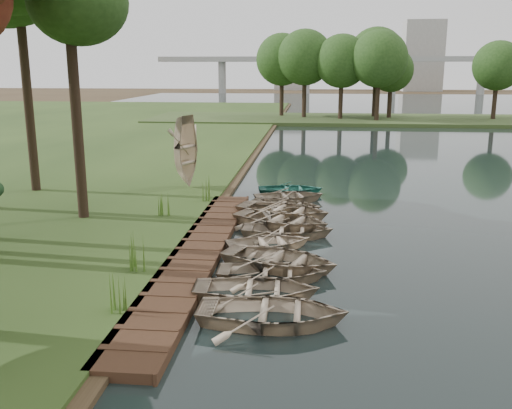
# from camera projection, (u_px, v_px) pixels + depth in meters

# --- Properties ---
(ground) EXTENTS (300.00, 300.00, 0.00)m
(ground) POSITION_uv_depth(u_px,v_px,m) (245.00, 259.00, 19.04)
(ground) COLOR #3D2F1D
(boardwalk) EXTENTS (1.60, 16.00, 0.30)m
(boardwalk) POSITION_uv_depth(u_px,v_px,m) (198.00, 253.00, 19.16)
(boardwalk) COLOR #382315
(boardwalk) RESTS_ON ground
(peninsula) EXTENTS (50.00, 14.00, 0.45)m
(peninsula) POSITION_uv_depth(u_px,v_px,m) (364.00, 120.00, 66.55)
(peninsula) COLOR #33461F
(peninsula) RESTS_ON ground
(far_trees) EXTENTS (45.60, 5.60, 8.80)m
(far_trees) POSITION_uv_depth(u_px,v_px,m) (337.00, 65.00, 65.42)
(far_trees) COLOR black
(far_trees) RESTS_ON peninsula
(bridge) EXTENTS (95.90, 4.00, 8.60)m
(bridge) POSITION_uv_depth(u_px,v_px,m) (359.00, 63.00, 132.20)
(bridge) COLOR #A5A5A0
(bridge) RESTS_ON ground
(building_a) EXTENTS (10.00, 8.00, 18.00)m
(building_a) POSITION_uv_depth(u_px,v_px,m) (422.00, 56.00, 149.34)
(building_a) COLOR #A5A5A0
(building_a) RESTS_ON ground
(building_b) EXTENTS (8.00, 8.00, 12.00)m
(building_b) POSITION_uv_depth(u_px,v_px,m) (290.00, 68.00, 158.33)
(building_b) COLOR #A5A5A0
(building_b) RESTS_ON ground
(rowboat_0) EXTENTS (3.78, 2.71, 0.78)m
(rowboat_0) POSITION_uv_depth(u_px,v_px,m) (273.00, 309.00, 14.03)
(rowboat_0) COLOR tan
(rowboat_0) RESTS_ON water
(rowboat_1) EXTENTS (3.57, 2.63, 0.72)m
(rowboat_1) POSITION_uv_depth(u_px,v_px,m) (257.00, 287.00, 15.56)
(rowboat_1) COLOR tan
(rowboat_1) RESTS_ON water
(rowboat_2) EXTENTS (3.35, 2.45, 0.68)m
(rowboat_2) POSITION_uv_depth(u_px,v_px,m) (272.00, 270.00, 16.91)
(rowboat_2) COLOR tan
(rowboat_2) RESTS_ON water
(rowboat_3) EXTENTS (4.45, 3.79, 0.78)m
(rowboat_3) POSITION_uv_depth(u_px,v_px,m) (279.00, 257.00, 17.92)
(rowboat_3) COLOR tan
(rowboat_3) RESTS_ON water
(rowboat_4) EXTENTS (3.58, 3.07, 0.63)m
(rowboat_4) POSITION_uv_depth(u_px,v_px,m) (269.00, 240.00, 19.86)
(rowboat_4) COLOR tan
(rowboat_4) RESTS_ON water
(rowboat_5) EXTENTS (3.46, 2.49, 0.71)m
(rowboat_5) POSITION_uv_depth(u_px,v_px,m) (287.00, 228.00, 21.28)
(rowboat_5) COLOR tan
(rowboat_5) RESTS_ON water
(rowboat_6) EXTENTS (4.76, 4.18, 0.82)m
(rowboat_6) POSITION_uv_depth(u_px,v_px,m) (281.00, 218.00, 22.48)
(rowboat_6) COLOR tan
(rowboat_6) RESTS_ON water
(rowboat_7) EXTENTS (4.69, 3.95, 0.83)m
(rowboat_7) POSITION_uv_depth(u_px,v_px,m) (283.00, 208.00, 23.97)
(rowboat_7) COLOR tan
(rowboat_7) RESTS_ON water
(rowboat_8) EXTENTS (3.73, 3.07, 0.67)m
(rowboat_8) POSITION_uv_depth(u_px,v_px,m) (285.00, 203.00, 25.14)
(rowboat_8) COLOR tan
(rowboat_8) RESTS_ON water
(rowboat_9) EXTENTS (3.83, 3.18, 0.68)m
(rowboat_9) POSITION_uv_depth(u_px,v_px,m) (289.00, 195.00, 26.82)
(rowboat_9) COLOR tan
(rowboat_9) RESTS_ON water
(rowboat_10) EXTENTS (3.43, 2.63, 0.66)m
(rowboat_10) POSITION_uv_depth(u_px,v_px,m) (291.00, 188.00, 28.39)
(rowboat_10) COLOR #276D5D
(rowboat_10) RESTS_ON water
(stored_rowboat) EXTENTS (4.27, 3.63, 0.75)m
(stored_rowboat) POSITION_uv_depth(u_px,v_px,m) (188.00, 180.00, 28.90)
(stored_rowboat) COLOR tan
(stored_rowboat) RESTS_ON bank
(reeds_0) EXTENTS (0.60, 0.60, 0.97)m
(reeds_0) POSITION_uv_depth(u_px,v_px,m) (118.00, 292.00, 14.24)
(reeds_0) COLOR #3F661E
(reeds_0) RESTS_ON bank
(reeds_1) EXTENTS (0.60, 0.60, 1.04)m
(reeds_1) POSITION_uv_depth(u_px,v_px,m) (138.00, 253.00, 17.09)
(reeds_1) COLOR #3F661E
(reeds_1) RESTS_ON bank
(reeds_2) EXTENTS (0.60, 0.60, 1.07)m
(reeds_2) POSITION_uv_depth(u_px,v_px,m) (204.00, 188.00, 26.08)
(reeds_2) COLOR #3F661E
(reeds_2) RESTS_ON bank
(reeds_3) EXTENTS (0.60, 0.60, 0.92)m
(reeds_3) POSITION_uv_depth(u_px,v_px,m) (163.00, 204.00, 23.34)
(reeds_3) COLOR #3F661E
(reeds_3) RESTS_ON bank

